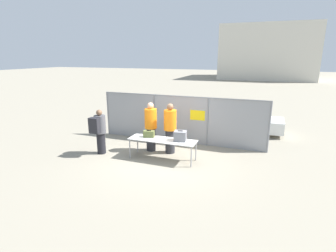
{
  "coord_description": "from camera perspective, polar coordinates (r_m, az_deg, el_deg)",
  "views": [
    {
      "loc": [
        3.25,
        -8.04,
        3.51
      ],
      "look_at": [
        0.01,
        0.49,
        1.05
      ],
      "focal_mm": 28.0,
      "sensor_mm": 36.0,
      "label": 1
    }
  ],
  "objects": [
    {
      "name": "ground_plane",
      "position": [
        9.35,
        -1.13,
        -6.96
      ],
      "size": [
        120.0,
        120.0,
        0.0
      ],
      "primitive_type": "plane",
      "color": "gray"
    },
    {
      "name": "fence_section",
      "position": [
        10.73,
        2.64,
        1.71
      ],
      "size": [
        6.95,
        0.07,
        1.95
      ],
      "color": "gray",
      "rests_on": "ground_plane"
    },
    {
      "name": "inspection_table",
      "position": [
        9.01,
        -1.22,
        -3.23
      ],
      "size": [
        2.36,
        0.71,
        0.72
      ],
      "color": "silver",
      "rests_on": "ground_plane"
    },
    {
      "name": "suitcase_olive",
      "position": [
        9.25,
        -4.17,
        -1.72
      ],
      "size": [
        0.41,
        0.27,
        0.25
      ],
      "color": "#566033",
      "rests_on": "inspection_table"
    },
    {
      "name": "suitcase_grey",
      "position": [
        8.84,
        2.67,
        -2.16
      ],
      "size": [
        0.46,
        0.41,
        0.36
      ],
      "color": "slate",
      "rests_on": "inspection_table"
    },
    {
      "name": "traveler_hooded",
      "position": [
        9.77,
        -14.73,
        -0.87
      ],
      "size": [
        0.41,
        0.63,
        1.65
      ],
      "rotation": [
        0.0,
        0.0,
        0.38
      ],
      "color": "black",
      "rests_on": "ground_plane"
    },
    {
      "name": "security_worker_near",
      "position": [
        9.55,
        0.47,
        -0.4
      ],
      "size": [
        0.46,
        0.46,
        1.86
      ],
      "rotation": [
        0.0,
        0.0,
        2.92
      ],
      "color": "#2D2D33",
      "rests_on": "ground_plane"
    },
    {
      "name": "security_worker_far",
      "position": [
        9.82,
        -3.76,
        -0.02
      ],
      "size": [
        0.46,
        0.46,
        1.85
      ],
      "rotation": [
        0.0,
        0.0,
        2.96
      ],
      "color": "#2D2D33",
      "rests_on": "ground_plane"
    },
    {
      "name": "utility_trailer",
      "position": [
        12.9,
        16.3,
        0.57
      ],
      "size": [
        4.41,
        2.17,
        0.7
      ],
      "color": "white",
      "rests_on": "ground_plane"
    },
    {
      "name": "distant_hangar",
      "position": [
        45.66,
        20.83,
        14.7
      ],
      "size": [
        13.48,
        11.83,
        7.93
      ],
      "color": "beige",
      "rests_on": "ground_plane"
    }
  ]
}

